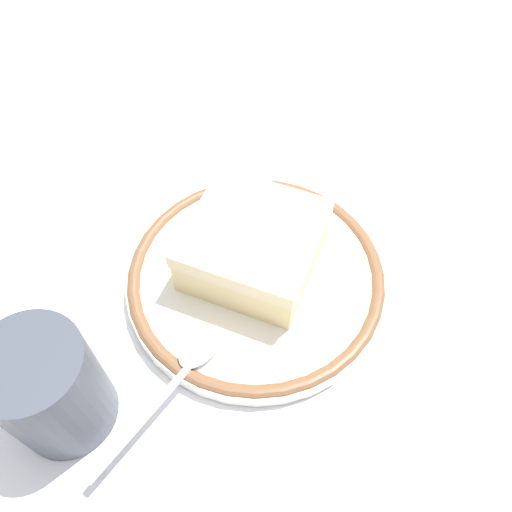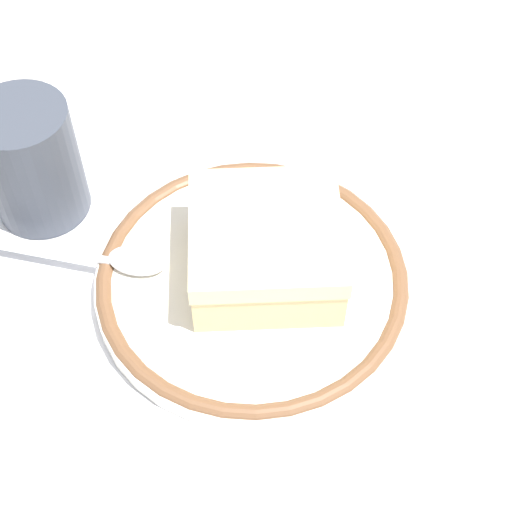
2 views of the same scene
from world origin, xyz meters
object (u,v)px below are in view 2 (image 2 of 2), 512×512
at_px(cup, 34,168).
at_px(plate, 256,279).
at_px(cake_slice, 266,247).
at_px(spoon, 113,261).

bearing_deg(cup, plate, 40.57).
bearing_deg(cake_slice, cup, -137.06).
relative_size(plate, cake_slice, 1.66).
distance_m(cake_slice, spoon, 0.10).
bearing_deg(plate, cake_slice, 104.42).
height_order(plate, spoon, spoon).
xyz_separation_m(plate, spoon, (-0.05, -0.08, 0.01)).
bearing_deg(cake_slice, spoon, -116.08).
bearing_deg(spoon, plate, 60.79).
bearing_deg(plate, cup, -139.43).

